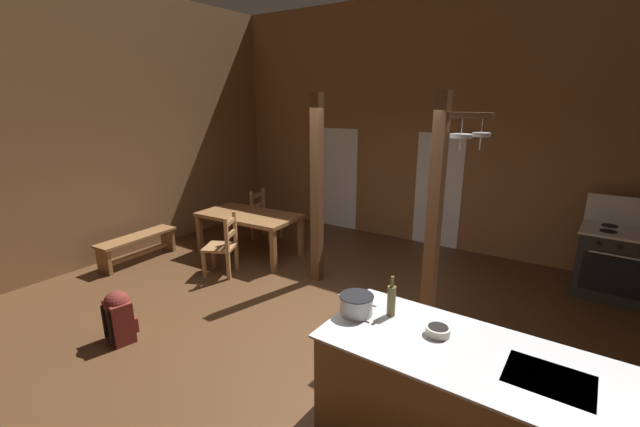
% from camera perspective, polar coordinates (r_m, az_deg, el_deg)
% --- Properties ---
extents(ground_plane, '(8.65, 8.14, 0.10)m').
position_cam_1_polar(ground_plane, '(5.08, -2.76, -15.88)').
color(ground_plane, '#4C301C').
extents(wall_back, '(8.65, 0.14, 4.35)m').
position_cam_1_polar(wall_back, '(7.67, 14.15, 11.98)').
color(wall_back, brown).
rests_on(wall_back, ground_plane).
extents(wall_left, '(0.14, 8.14, 4.35)m').
position_cam_1_polar(wall_left, '(7.46, -29.08, 10.43)').
color(wall_left, brown).
rests_on(wall_left, ground_plane).
extents(glazed_door_back_left, '(1.00, 0.01, 2.05)m').
position_cam_1_polar(glazed_door_back_left, '(8.51, 2.18, 4.93)').
color(glazed_door_back_left, white).
rests_on(glazed_door_back_left, ground_plane).
extents(glazed_panel_back_right, '(0.84, 0.01, 2.05)m').
position_cam_1_polar(glazed_panel_back_right, '(7.63, 16.17, 3.08)').
color(glazed_panel_back_right, white).
rests_on(glazed_panel_back_right, ground_plane).
extents(kitchen_island, '(2.18, 1.01, 0.89)m').
position_cam_1_polar(kitchen_island, '(3.46, 19.86, -24.02)').
color(kitchen_island, brown).
rests_on(kitchen_island, ground_plane).
extents(stove_range, '(1.18, 0.88, 1.32)m').
position_cam_1_polar(stove_range, '(6.85, 36.90, -5.65)').
color(stove_range, '#252525').
rests_on(stove_range, ground_plane).
extents(support_post_with_pot_rack, '(0.60, 0.24, 2.70)m').
position_cam_1_polar(support_post_with_pot_rack, '(4.73, 16.13, 0.99)').
color(support_post_with_pot_rack, brown).
rests_on(support_post_with_pot_rack, ground_plane).
extents(support_post_center, '(0.14, 0.14, 2.70)m').
position_cam_1_polar(support_post_center, '(5.78, -0.42, 3.13)').
color(support_post_center, brown).
rests_on(support_post_center, ground_plane).
extents(dining_table, '(1.75, 1.00, 0.74)m').
position_cam_1_polar(dining_table, '(7.03, -9.91, -0.72)').
color(dining_table, brown).
rests_on(dining_table, ground_plane).
extents(ladderback_chair_near_window, '(0.49, 0.49, 0.95)m').
position_cam_1_polar(ladderback_chair_near_window, '(7.90, -7.85, -0.31)').
color(ladderback_chair_near_window, '#9E7044').
rests_on(ladderback_chair_near_window, ground_plane).
extents(ladderback_chair_by_post, '(0.59, 0.59, 0.95)m').
position_cam_1_polar(ladderback_chair_by_post, '(6.40, -13.41, -4.44)').
color(ladderback_chair_by_post, '#9E7044').
rests_on(ladderback_chair_by_post, ground_plane).
extents(bench_along_left_wall, '(0.43, 1.34, 0.44)m').
position_cam_1_polar(bench_along_left_wall, '(7.41, -24.17, -3.87)').
color(bench_along_left_wall, brown).
rests_on(bench_along_left_wall, ground_plane).
extents(backpack, '(0.36, 0.35, 0.60)m').
position_cam_1_polar(backpack, '(5.13, -26.35, -12.58)').
color(backpack, maroon).
rests_on(backpack, ground_plane).
extents(stockpot_on_counter, '(0.35, 0.28, 0.16)m').
position_cam_1_polar(stockpot_on_counter, '(3.45, 5.14, -12.57)').
color(stockpot_on_counter, silver).
rests_on(stockpot_on_counter, kitchen_island).
extents(mixing_bowl_on_counter, '(0.18, 0.18, 0.07)m').
position_cam_1_polar(mixing_bowl_on_counter, '(3.31, 16.18, -15.48)').
color(mixing_bowl_on_counter, silver).
rests_on(mixing_bowl_on_counter, kitchen_island).
extents(bottle_tall_on_counter, '(0.07, 0.07, 0.34)m').
position_cam_1_polar(bottle_tall_on_counter, '(3.44, 9.96, -11.83)').
color(bottle_tall_on_counter, brown).
rests_on(bottle_tall_on_counter, kitchen_island).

